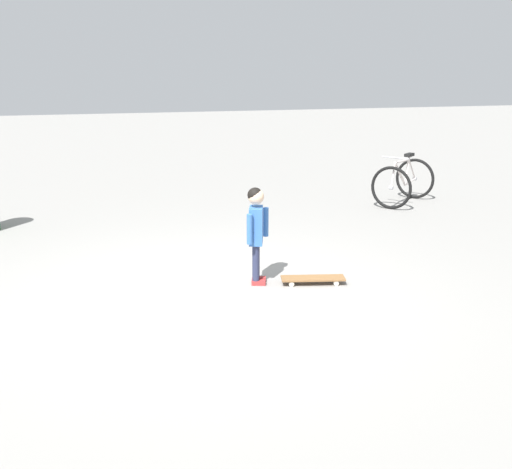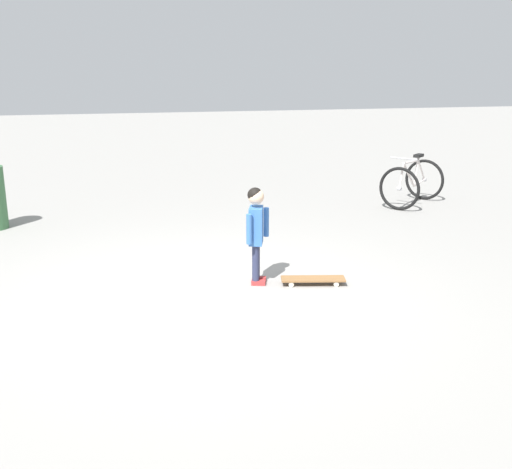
# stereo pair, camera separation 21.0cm
# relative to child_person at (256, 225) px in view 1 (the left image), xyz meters

# --- Properties ---
(ground_plane) EXTENTS (50.00, 50.00, 0.00)m
(ground_plane) POSITION_rel_child_person_xyz_m (0.58, 0.29, -0.66)
(ground_plane) COLOR gray
(child_person) EXTENTS (0.31, 0.30, 1.06)m
(child_person) POSITION_rel_child_person_xyz_m (0.00, 0.00, 0.00)
(child_person) COLOR #2D3351
(child_person) RESTS_ON ground
(skateboard) EXTENTS (0.72, 0.34, 0.07)m
(skateboard) POSITION_rel_child_person_xyz_m (-0.59, 0.19, -0.60)
(skateboard) COLOR olive
(skateboard) RESTS_ON ground
(bicycle_mid) EXTENTS (1.28, 1.22, 0.85)m
(bicycle_mid) POSITION_rel_child_person_xyz_m (-3.49, -3.14, -0.28)
(bicycle_mid) COLOR black
(bicycle_mid) RESTS_ON ground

